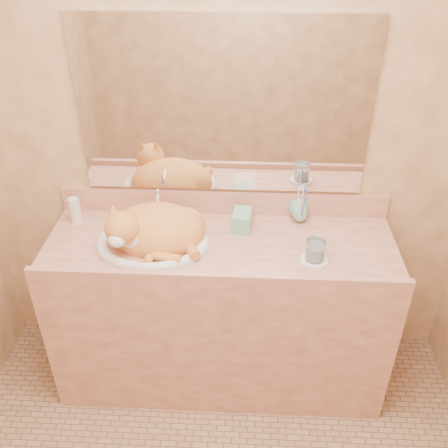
# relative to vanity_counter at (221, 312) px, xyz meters

# --- Properties ---
(wall_back) EXTENTS (2.40, 0.02, 2.50)m
(wall_back) POSITION_rel_vanity_counter_xyz_m (0.00, 0.28, 0.82)
(wall_back) COLOR #9B6C46
(wall_back) RESTS_ON ground
(vanity_counter) EXTENTS (1.60, 0.55, 0.85)m
(vanity_counter) POSITION_rel_vanity_counter_xyz_m (0.00, 0.00, 0.00)
(vanity_counter) COLOR #9E5B47
(vanity_counter) RESTS_ON floor
(mirror) EXTENTS (1.30, 0.02, 0.80)m
(mirror) POSITION_rel_vanity_counter_xyz_m (0.00, 0.26, 0.97)
(mirror) COLOR white
(mirror) RESTS_ON wall_back
(sink_basin) EXTENTS (0.51, 0.43, 0.16)m
(sink_basin) POSITION_rel_vanity_counter_xyz_m (-0.31, -0.02, 0.50)
(sink_basin) COLOR white
(sink_basin) RESTS_ON vanity_counter
(faucet) EXTENTS (0.07, 0.12, 0.16)m
(faucet) POSITION_rel_vanity_counter_xyz_m (-0.31, 0.17, 0.50)
(faucet) COLOR white
(faucet) RESTS_ON vanity_counter
(cat) EXTENTS (0.45, 0.37, 0.24)m
(cat) POSITION_rel_vanity_counter_xyz_m (-0.30, -0.00, 0.50)
(cat) COLOR #C9712E
(cat) RESTS_ON sink_basin
(soap_dispenser) EXTENTS (0.09, 0.09, 0.19)m
(soap_dispenser) POSITION_rel_vanity_counter_xyz_m (0.09, 0.07, 0.52)
(soap_dispenser) COLOR #72B79B
(soap_dispenser) RESTS_ON vanity_counter
(toothbrush_cup) EXTENTS (0.10, 0.10, 0.09)m
(toothbrush_cup) POSITION_rel_vanity_counter_xyz_m (0.37, 0.17, 0.47)
(toothbrush_cup) COLOR #72B79B
(toothbrush_cup) RESTS_ON vanity_counter
(toothbrushes) EXTENTS (0.04, 0.04, 0.21)m
(toothbrushes) POSITION_rel_vanity_counter_xyz_m (0.37, 0.17, 0.55)
(toothbrushes) COLOR silver
(toothbrushes) RESTS_ON toothbrush_cup
(saucer) EXTENTS (0.12, 0.12, 0.01)m
(saucer) POSITION_rel_vanity_counter_xyz_m (0.41, -0.11, 0.43)
(saucer) COLOR white
(saucer) RESTS_ON vanity_counter
(water_glass) EXTENTS (0.08, 0.08, 0.10)m
(water_glass) POSITION_rel_vanity_counter_xyz_m (0.41, -0.11, 0.48)
(water_glass) COLOR silver
(water_glass) RESTS_ON saucer
(lotion_bottle) EXTENTS (0.05, 0.05, 0.13)m
(lotion_bottle) POSITION_rel_vanity_counter_xyz_m (-0.71, 0.15, 0.49)
(lotion_bottle) COLOR silver
(lotion_bottle) RESTS_ON vanity_counter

